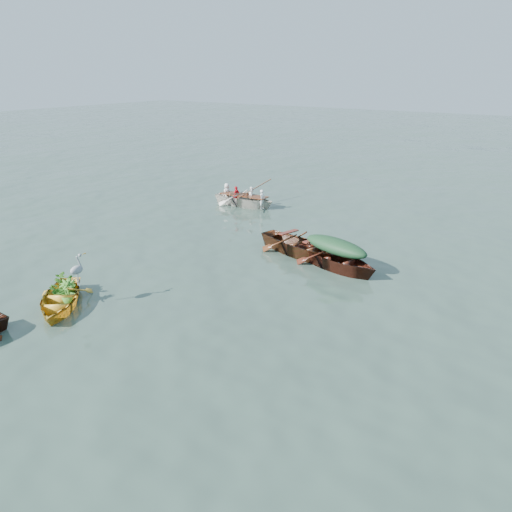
{
  "coord_description": "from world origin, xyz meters",
  "views": [
    {
      "loc": [
        7.87,
        -9.84,
        6.24
      ],
      "look_at": [
        -0.69,
        2.77,
        0.5
      ],
      "focal_mm": 35.0,
      "sensor_mm": 36.0,
      "label": 1
    }
  ],
  "objects_px": {
    "green_tarp_boat": "(334,268)",
    "rowed_boat": "(244,206)",
    "yellow_dinghy": "(61,307)",
    "heron": "(77,275)",
    "open_wooden_boat": "(300,255)"
  },
  "relations": [
    {
      "from": "yellow_dinghy",
      "to": "heron",
      "type": "distance_m",
      "value": 1.07
    },
    {
      "from": "heron",
      "to": "green_tarp_boat",
      "type": "bearing_deg",
      "value": 12.97
    },
    {
      "from": "yellow_dinghy",
      "to": "open_wooden_boat",
      "type": "height_order",
      "value": "open_wooden_boat"
    },
    {
      "from": "open_wooden_boat",
      "to": "heron",
      "type": "xyz_separation_m",
      "value": [
        -3.11,
        -6.95,
        0.92
      ]
    },
    {
      "from": "yellow_dinghy",
      "to": "rowed_boat",
      "type": "height_order",
      "value": "rowed_boat"
    },
    {
      "from": "open_wooden_boat",
      "to": "heron",
      "type": "distance_m",
      "value": 7.67
    },
    {
      "from": "green_tarp_boat",
      "to": "rowed_boat",
      "type": "height_order",
      "value": "green_tarp_boat"
    },
    {
      "from": "green_tarp_boat",
      "to": "rowed_boat",
      "type": "distance_m",
      "value": 8.62
    },
    {
      "from": "yellow_dinghy",
      "to": "heron",
      "type": "xyz_separation_m",
      "value": [
        0.38,
        0.4,
        0.92
      ]
    },
    {
      "from": "green_tarp_boat",
      "to": "heron",
      "type": "relative_size",
      "value": 4.94
    },
    {
      "from": "green_tarp_boat",
      "to": "rowed_boat",
      "type": "bearing_deg",
      "value": 70.92
    },
    {
      "from": "yellow_dinghy",
      "to": "green_tarp_boat",
      "type": "bearing_deg",
      "value": 12.47
    },
    {
      "from": "rowed_boat",
      "to": "open_wooden_boat",
      "type": "bearing_deg",
      "value": -131.34
    },
    {
      "from": "rowed_boat",
      "to": "green_tarp_boat",
      "type": "bearing_deg",
      "value": -127.09
    },
    {
      "from": "yellow_dinghy",
      "to": "rowed_boat",
      "type": "xyz_separation_m",
      "value": [
        -2.08,
        11.77,
        0.0
      ]
    }
  ]
}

